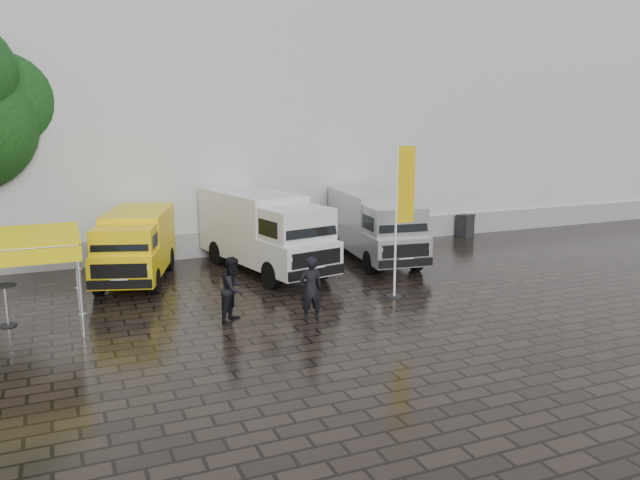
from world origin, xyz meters
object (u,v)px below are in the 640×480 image
object	(u,v)px
van_yellow	(136,248)
flagpole	(401,211)
canopy_tent	(20,241)
wheelie_bin	(465,225)
van_white	(265,233)
cocktail_table	(6,305)
person_front	(311,289)
person_tent	(233,289)
van_silver	(375,227)

from	to	relation	value
van_yellow	flagpole	world-z (taller)	flagpole
van_yellow	flagpole	bearing A→B (deg)	-16.94
canopy_tent	wheelie_bin	world-z (taller)	canopy_tent
van_white	canopy_tent	xyz separation A→B (m)	(-7.87, -3.47, 0.98)
van_yellow	canopy_tent	size ratio (longest dim) A/B	1.77
van_yellow	cocktail_table	distance (m)	5.22
canopy_tent	person_front	xyz separation A→B (m)	(7.31, -2.36, -1.50)
van_yellow	person_tent	bearing A→B (deg)	-52.34
flagpole	wheelie_bin	bearing A→B (deg)	43.30
van_silver	flagpole	bearing A→B (deg)	-101.39
flagpole	person_tent	distance (m)	5.80
van_silver	person_front	world-z (taller)	van_silver
van_silver	person_tent	distance (m)	8.69
van_yellow	flagpole	xyz separation A→B (m)	(7.47, -5.16, 1.57)
van_silver	wheelie_bin	world-z (taller)	van_silver
canopy_tent	cocktail_table	distance (m)	1.96
cocktail_table	person_tent	xyz separation A→B (m)	(5.83, -1.99, 0.34)
flagpole	person_front	size ratio (longest dim) A/B	2.69
van_yellow	van_silver	distance (m)	9.07
van_yellow	van_white	size ratio (longest dim) A/B	0.78
wheelie_bin	person_tent	world-z (taller)	person_tent
wheelie_bin	person_tent	distance (m)	15.48
van_silver	wheelie_bin	distance (m)	6.93
flagpole	person_tent	size ratio (longest dim) A/B	2.70
wheelie_bin	person_front	bearing A→B (deg)	-157.00
van_yellow	wheelie_bin	size ratio (longest dim) A/B	4.86
van_white	canopy_tent	bearing A→B (deg)	-168.09
cocktail_table	person_tent	size ratio (longest dim) A/B	0.63
van_silver	person_tent	size ratio (longest dim) A/B	3.35
van_yellow	person_front	distance (m)	7.43
canopy_tent	van_silver	bearing A→B (deg)	15.64
wheelie_bin	van_white	bearing A→B (deg)	-179.75
flagpole	wheelie_bin	world-z (taller)	flagpole
van_white	flagpole	size ratio (longest dim) A/B	1.34
van_silver	person_tent	xyz separation A→B (m)	(-7.08, -5.01, -0.41)
van_yellow	wheelie_bin	world-z (taller)	van_yellow
flagpole	van_white	bearing A→B (deg)	121.85
van_white	van_silver	bearing A→B (deg)	-11.88
van_yellow	canopy_tent	world-z (taller)	canopy_tent
flagpole	cocktail_table	bearing A→B (deg)	171.45
cocktail_table	flagpole	bearing A→B (deg)	-8.55
van_silver	person_front	bearing A→B (deg)	-123.87
wheelie_bin	person_front	size ratio (longest dim) A/B	0.58
van_white	wheelie_bin	world-z (taller)	van_white
van_white	person_front	size ratio (longest dim) A/B	3.60
canopy_tent	cocktail_table	world-z (taller)	canopy_tent
van_yellow	canopy_tent	bearing A→B (deg)	-112.75
van_white	flagpole	world-z (taller)	flagpole
van_yellow	wheelie_bin	bearing A→B (deg)	26.20
cocktail_table	person_tent	world-z (taller)	person_tent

